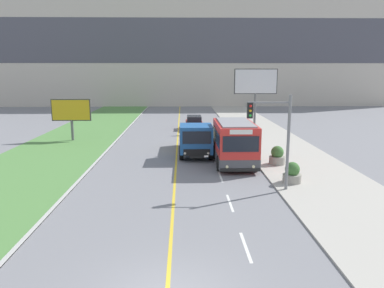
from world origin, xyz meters
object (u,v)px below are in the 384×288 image
at_px(dump_truck, 196,140).
at_px(car_distant, 194,123).
at_px(billboard_large, 256,84).
at_px(planter_round_second, 277,156).
at_px(city_bus, 235,143).
at_px(traffic_light_mast, 275,130).
at_px(billboard_small, 71,111).
at_px(planter_round_near, 292,174).

xyz_separation_m(dump_truck, car_distant, (0.29, 13.07, -0.57)).
distance_m(car_distant, billboard_large, 7.75).
bearing_deg(car_distant, planter_round_second, -72.19).
distance_m(billboard_large, planter_round_second, 15.50).
height_order(car_distant, planter_round_second, car_distant).
xyz_separation_m(city_bus, planter_round_second, (2.88, -0.14, -0.87)).
xyz_separation_m(car_distant, traffic_light_mast, (3.56, -21.35, 2.59)).
relative_size(city_bus, billboard_small, 1.43).
bearing_deg(traffic_light_mast, city_bus, 103.38).
relative_size(car_distant, planter_round_near, 3.64).
relative_size(car_distant, traffic_light_mast, 0.84).
relative_size(billboard_large, billboard_small, 1.71).
relative_size(planter_round_near, planter_round_second, 0.94).
relative_size(traffic_light_mast, planter_round_near, 4.32).
bearing_deg(traffic_light_mast, planter_round_near, 41.59).
xyz_separation_m(planter_round_near, planter_round_second, (0.19, 4.18, 0.04)).
bearing_deg(dump_truck, planter_round_near, -53.54).
height_order(car_distant, traffic_light_mast, traffic_light_mast).
distance_m(city_bus, billboard_large, 15.66).
distance_m(dump_truck, billboard_large, 14.18).
bearing_deg(dump_truck, car_distant, 88.74).
height_order(traffic_light_mast, planter_round_near, traffic_light_mast).
distance_m(city_bus, planter_round_second, 3.01).
bearing_deg(planter_round_near, billboard_small, 139.84).
bearing_deg(car_distant, dump_truck, -91.26).
distance_m(billboard_large, planter_round_near, 19.56).
bearing_deg(city_bus, billboard_large, 74.24).
height_order(city_bus, billboard_large, billboard_large).
distance_m(car_distant, billboard_small, 13.16).
bearing_deg(dump_truck, billboard_small, 148.90).
bearing_deg(traffic_light_mast, billboard_small, 134.89).
xyz_separation_m(dump_truck, billboard_large, (6.68, 11.95, 3.66)).
distance_m(dump_truck, planter_round_second, 6.17).
relative_size(dump_truck, car_distant, 1.56).
height_order(planter_round_near, planter_round_second, planter_round_second).
height_order(city_bus, billboard_small, billboard_small).
xyz_separation_m(billboard_large, planter_round_second, (-1.27, -14.84, -4.29)).
bearing_deg(planter_round_near, city_bus, 121.93).
height_order(traffic_light_mast, billboard_small, traffic_light_mast).
relative_size(dump_truck, traffic_light_mast, 1.31).
distance_m(traffic_light_mast, planter_round_second, 6.21).
bearing_deg(billboard_small, billboard_large, 16.64).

